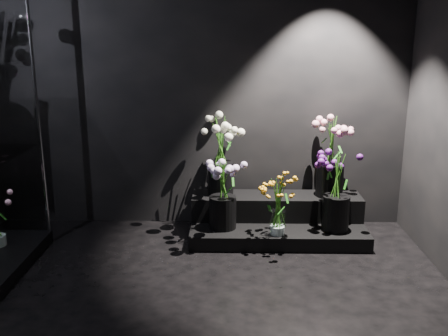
{
  "coord_description": "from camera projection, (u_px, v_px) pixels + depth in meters",
  "views": [
    {
      "loc": [
        0.33,
        -2.77,
        1.84
      ],
      "look_at": [
        0.26,
        1.2,
        0.78
      ],
      "focal_mm": 40.0,
      "sensor_mm": 36.0,
      "label": 1
    }
  ],
  "objects": [
    {
      "name": "bouquet_orange_bells",
      "position": [
        278.0,
        205.0,
        4.34
      ],
      "size": [
        0.38,
        0.38,
        0.52
      ],
      "rotation": [
        0.0,
        0.0,
        -0.43
      ],
      "color": "white",
      "rests_on": "display_riser"
    },
    {
      "name": "wall_back",
      "position": [
        198.0,
        83.0,
        4.73
      ],
      "size": [
        4.0,
        0.0,
        4.0
      ],
      "primitive_type": "plane",
      "rotation": [
        1.57,
        0.0,
        0.0
      ],
      "color": "black",
      "rests_on": "floor"
    },
    {
      "name": "wall_front",
      "position": [
        42.0,
        298.0,
        0.87
      ],
      "size": [
        4.0,
        0.0,
        4.0
      ],
      "primitive_type": "plane",
      "rotation": [
        -1.57,
        0.0,
        0.0
      ],
      "color": "black",
      "rests_on": "floor"
    },
    {
      "name": "display_riser",
      "position": [
        277.0,
        219.0,
        4.73
      ],
      "size": [
        1.61,
        0.72,
        0.36
      ],
      "color": "black",
      "rests_on": "floor"
    },
    {
      "name": "bouquet_lilac",
      "position": [
        223.0,
        190.0,
        4.47
      ],
      "size": [
        0.43,
        0.43,
        0.64
      ],
      "rotation": [
        0.0,
        0.0,
        0.27
      ],
      "color": "black",
      "rests_on": "display_riser"
    },
    {
      "name": "bouquet_purple",
      "position": [
        337.0,
        189.0,
        4.41
      ],
      "size": [
        0.4,
        0.4,
        0.7
      ],
      "rotation": [
        0.0,
        0.0,
        0.32
      ],
      "color": "black",
      "rests_on": "display_riser"
    },
    {
      "name": "floor",
      "position": [
        180.0,
        335.0,
        3.16
      ],
      "size": [
        4.0,
        4.0,
        0.0
      ],
      "primitive_type": "plane",
      "color": "black",
      "rests_on": "ground"
    },
    {
      "name": "bouquet_pink_roses",
      "position": [
        331.0,
        154.0,
        4.65
      ],
      "size": [
        0.42,
        0.42,
        0.74
      ],
      "rotation": [
        0.0,
        0.0,
        0.26
      ],
      "color": "black",
      "rests_on": "display_riser"
    },
    {
      "name": "bouquet_cream_roses",
      "position": [
        220.0,
        151.0,
        4.71
      ],
      "size": [
        0.39,
        0.39,
        0.74
      ],
      "rotation": [
        0.0,
        0.0,
        0.05
      ],
      "color": "black",
      "rests_on": "display_riser"
    }
  ]
}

